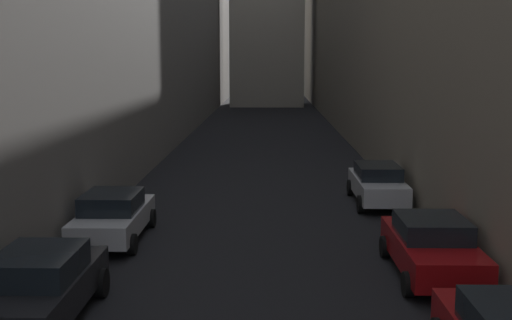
% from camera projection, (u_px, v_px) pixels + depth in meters
% --- Properties ---
extents(ground_plane, '(264.00, 264.00, 0.00)m').
position_uv_depth(ground_plane, '(265.00, 133.00, 48.58)').
color(ground_plane, black).
extents(parked_car_left_second, '(1.93, 4.44, 1.57)m').
position_uv_depth(parked_car_left_second, '(41.00, 286.00, 13.52)').
color(parked_car_left_second, black).
rests_on(parked_car_left_second, ground).
extents(parked_car_left_third, '(1.95, 4.51, 1.49)m').
position_uv_depth(parked_car_left_third, '(113.00, 216.00, 19.79)').
color(parked_car_left_third, '#B7B7BC').
rests_on(parked_car_left_third, ground).
extents(parked_car_right_third, '(2.01, 4.52, 1.50)m').
position_uv_depth(parked_car_right_third, '(432.00, 246.00, 16.54)').
color(parked_car_right_third, maroon).
rests_on(parked_car_right_third, ground).
extents(parked_car_right_far, '(1.89, 4.53, 1.50)m').
position_uv_depth(parked_car_right_far, '(378.00, 183.00, 24.81)').
color(parked_car_right_far, '#B7B7BC').
rests_on(parked_car_right_far, ground).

